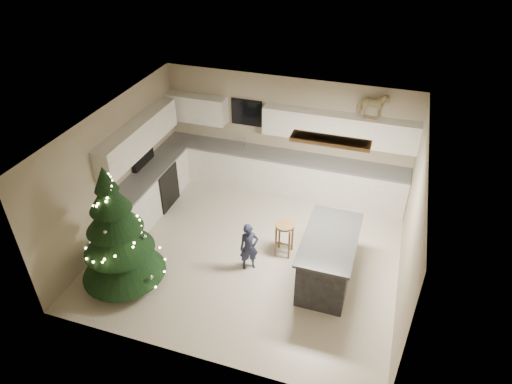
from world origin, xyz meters
TOP-DOWN VIEW (x-y plane):
  - ground_plane at (0.00, 0.00)m, footprint 5.50×5.50m
  - room_shell at (0.02, 0.00)m, footprint 5.52×5.02m
  - cabinetry at (-0.91, 1.65)m, footprint 5.50×3.20m
  - island at (1.52, -0.28)m, footprint 0.90×1.70m
  - bar_stool at (0.62, 0.16)m, footprint 0.36×0.36m
  - christmas_tree at (-1.85, -1.42)m, footprint 1.48×1.43m
  - toddler at (0.12, -0.42)m, footprint 0.42×0.38m
  - rocking_horse at (1.75, 2.33)m, footprint 0.64×0.39m

SIDE VIEW (x-z plane):
  - ground_plane at x=0.00m, z-range 0.00..0.00m
  - toddler at x=0.12m, z-range 0.00..0.95m
  - island at x=1.52m, z-range 0.00..0.95m
  - bar_stool at x=0.62m, z-range 0.17..0.86m
  - cabinetry at x=-0.91m, z-range -0.24..1.76m
  - christmas_tree at x=-1.85m, z-range -0.21..2.16m
  - room_shell at x=0.02m, z-range 0.44..3.05m
  - rocking_horse at x=1.75m, z-range 2.01..2.54m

